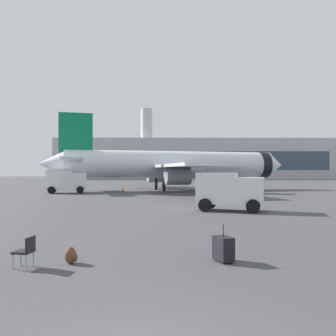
# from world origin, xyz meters

# --- Properties ---
(airplane_at_gate) EXTENTS (35.39, 32.21, 10.50)m
(airplane_at_gate) POSITION_xyz_m (1.53, 45.93, 3.66)
(airplane_at_gate) COLOR silver
(airplane_at_gate) RESTS_ON ground
(service_truck) EXTENTS (5.15, 3.35, 2.90)m
(service_truck) POSITION_xyz_m (-11.85, 39.85, 1.61)
(service_truck) COLOR white
(service_truck) RESTS_ON ground
(fuel_truck) EXTENTS (6.35, 3.65, 3.20)m
(fuel_truck) POSITION_xyz_m (8.66, 39.61, 1.77)
(fuel_truck) COLOR gray
(fuel_truck) RESTS_ON ground
(cargo_van) EXTENTS (4.78, 3.32, 2.60)m
(cargo_van) POSITION_xyz_m (4.73, 19.42, 1.45)
(cargo_van) COLOR white
(cargo_van) RESTS_ON ground
(safety_cone_near) EXTENTS (0.44, 0.44, 0.76)m
(safety_cone_near) POSITION_xyz_m (-5.57, 47.00, 0.37)
(safety_cone_near) COLOR #F2590C
(safety_cone_near) RESTS_ON ground
(safety_cone_mid) EXTENTS (0.44, 0.44, 0.70)m
(safety_cone_mid) POSITION_xyz_m (7.43, 29.47, 0.34)
(safety_cone_mid) COLOR #F2590C
(safety_cone_mid) RESTS_ON ground
(safety_cone_far) EXTENTS (0.44, 0.44, 0.64)m
(safety_cone_far) POSITION_xyz_m (0.12, 57.86, 0.31)
(safety_cone_far) COLOR #F2590C
(safety_cone_far) RESTS_ON ground
(rolling_suitcase) EXTENTS (0.61, 0.74, 1.10)m
(rolling_suitcase) POSITION_xyz_m (2.02, 5.86, 0.39)
(rolling_suitcase) COLOR black
(rolling_suitcase) RESTS_ON ground
(traveller_backpack) EXTENTS (0.36, 0.40, 0.48)m
(traveller_backpack) POSITION_xyz_m (-2.43, 5.72, 0.23)
(traveller_backpack) COLOR brown
(traveller_backpack) RESTS_ON ground
(gate_chair) EXTENTS (0.55, 0.55, 0.86)m
(gate_chair) POSITION_xyz_m (-3.56, 5.28, 0.50)
(gate_chair) COLOR black
(gate_chair) RESTS_ON ground
(terminal_building) EXTENTS (100.42, 21.98, 26.68)m
(terminal_building) POSITION_xyz_m (11.50, 131.49, 7.43)
(terminal_building) COLOR #B2B2B7
(terminal_building) RESTS_ON ground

